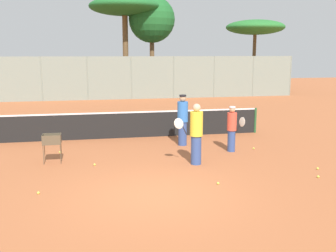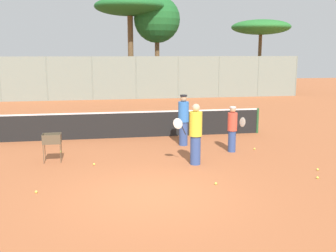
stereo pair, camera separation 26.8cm
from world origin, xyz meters
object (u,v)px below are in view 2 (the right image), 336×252
object	(u,v)px
player_white_outfit	(195,134)
tennis_net	(129,124)
parked_car	(165,87)
ball_cart	(52,141)
player_red_cap	(232,128)
player_yellow_shirt	(183,119)

from	to	relation	value
player_white_outfit	tennis_net	bearing A→B (deg)	-71.87
player_white_outfit	parked_car	distance (m)	19.87
player_white_outfit	parked_car	bearing A→B (deg)	-100.83
parked_car	ball_cart	bearing A→B (deg)	-109.75
tennis_net	player_white_outfit	xyz separation A→B (m)	(1.72, -4.22, 0.41)
tennis_net	player_red_cap	bearing A→B (deg)	-41.10
tennis_net	ball_cart	distance (m)	4.15
player_white_outfit	player_yellow_shirt	world-z (taller)	player_white_outfit
ball_cart	parked_car	size ratio (longest dim) A/B	0.22
player_red_cap	ball_cart	world-z (taller)	player_red_cap
player_yellow_shirt	ball_cart	xyz separation A→B (m)	(-4.54, -1.52, -0.30)
player_yellow_shirt	ball_cart	size ratio (longest dim) A/B	2.08
player_yellow_shirt	player_red_cap	bearing A→B (deg)	-123.05
tennis_net	player_red_cap	size ratio (longest dim) A/B	7.01
tennis_net	ball_cart	xyz separation A→B (m)	(-2.64, -3.19, 0.12)
player_red_cap	ball_cart	distance (m)	6.01
player_white_outfit	ball_cart	distance (m)	4.49
tennis_net	ball_cart	bearing A→B (deg)	-129.64
player_white_outfit	player_red_cap	distance (m)	2.09
ball_cart	player_yellow_shirt	bearing A→B (deg)	18.48
player_red_cap	player_yellow_shirt	world-z (taller)	player_yellow_shirt
player_yellow_shirt	parked_car	world-z (taller)	player_yellow_shirt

